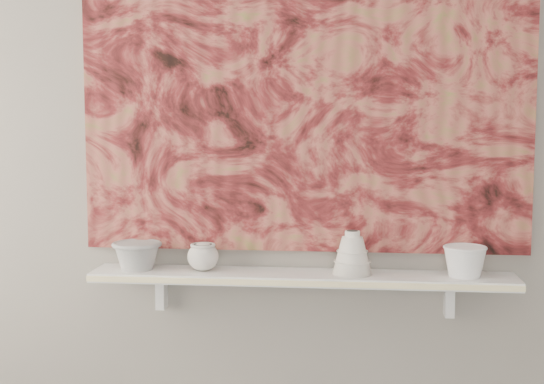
# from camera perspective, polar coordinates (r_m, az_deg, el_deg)

# --- Properties ---
(wall_back) EXTENTS (3.60, 0.00, 3.60)m
(wall_back) POSITION_cam_1_polar(r_m,az_deg,el_deg) (2.56, 2.41, 3.60)
(wall_back) COLOR gray
(wall_back) RESTS_ON floor
(shelf) EXTENTS (1.40, 0.18, 0.03)m
(shelf) POSITION_cam_1_polar(r_m,az_deg,el_deg) (2.52, 2.23, -6.44)
(shelf) COLOR silver
(shelf) RESTS_ON wall_back
(shelf_stripe) EXTENTS (1.40, 0.01, 0.02)m
(shelf_stripe) POSITION_cam_1_polar(r_m,az_deg,el_deg) (2.43, 2.08, -6.91)
(shelf_stripe) COLOR #F4E4A3
(shelf_stripe) RESTS_ON shelf
(bracket_left) EXTENTS (0.03, 0.06, 0.12)m
(bracket_left) POSITION_cam_1_polar(r_m,az_deg,el_deg) (2.67, -8.32, -7.41)
(bracket_left) COLOR silver
(bracket_left) RESTS_ON wall_back
(bracket_right) EXTENTS (0.03, 0.06, 0.12)m
(bracket_right) POSITION_cam_1_polar(r_m,az_deg,el_deg) (2.61, 13.20, -7.82)
(bracket_right) COLOR silver
(bracket_right) RESTS_ON wall_back
(painting) EXTENTS (1.50, 0.02, 1.10)m
(painting) POSITION_cam_1_polar(r_m,az_deg,el_deg) (2.54, 2.41, 7.87)
(painting) COLOR maroon
(painting) RESTS_ON wall_back
(house_motif) EXTENTS (0.09, 0.00, 0.08)m
(house_motif) POSITION_cam_1_polar(r_m,az_deg,el_deg) (2.55, 12.51, 0.79)
(house_motif) COLOR black
(house_motif) RESTS_ON painting
(bowl_grey) EXTENTS (0.21, 0.21, 0.10)m
(bowl_grey) POSITION_cam_1_polar(r_m,az_deg,el_deg) (2.60, -10.13, -4.70)
(bowl_grey) COLOR gray
(bowl_grey) RESTS_ON shelf
(cup_cream) EXTENTS (0.11, 0.11, 0.10)m
(cup_cream) POSITION_cam_1_polar(r_m,az_deg,el_deg) (2.55, -5.22, -4.87)
(cup_cream) COLOR silver
(cup_cream) RESTS_ON shelf
(bell_vessel) EXTENTS (0.15, 0.15, 0.14)m
(bell_vessel) POSITION_cam_1_polar(r_m,az_deg,el_deg) (2.49, 6.06, -4.55)
(bell_vessel) COLOR silver
(bell_vessel) RESTS_ON shelf
(bowl_white) EXTENTS (0.16, 0.16, 0.10)m
(bowl_white) POSITION_cam_1_polar(r_m,az_deg,el_deg) (2.53, 14.32, -5.06)
(bowl_white) COLOR silver
(bowl_white) RESTS_ON shelf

